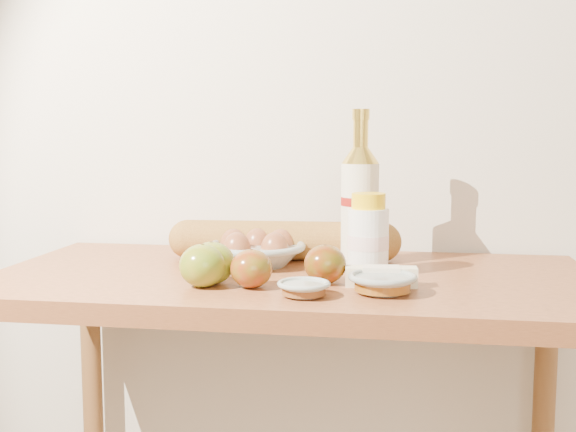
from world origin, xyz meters
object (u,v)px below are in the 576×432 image
object	(u,v)px
cream_bottle	(368,237)
bourbon_bottle	(360,202)
table	(290,333)
baguette	(284,240)
egg_bowl	(256,251)

from	to	relation	value
cream_bottle	bourbon_bottle	bearing A→B (deg)	82.36
table	baguette	distance (m)	0.23
bourbon_bottle	cream_bottle	world-z (taller)	bourbon_bottle
table	bourbon_bottle	xyz separation A→B (m)	(0.13, 0.12, 0.26)
baguette	table	bearing A→B (deg)	-78.59
table	cream_bottle	distance (m)	0.25
table	baguette	world-z (taller)	baguette
bourbon_bottle	cream_bottle	size ratio (longest dim) A/B	2.03
baguette	bourbon_bottle	bearing A→B (deg)	-13.46
cream_bottle	baguette	world-z (taller)	cream_bottle
cream_bottle	egg_bowl	bearing A→B (deg)	145.07
egg_bowl	baguette	bearing A→B (deg)	56.73
table	egg_bowl	bearing A→B (deg)	138.70
bourbon_bottle	baguette	bearing A→B (deg)	146.32
bourbon_bottle	egg_bowl	bearing A→B (deg)	167.12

